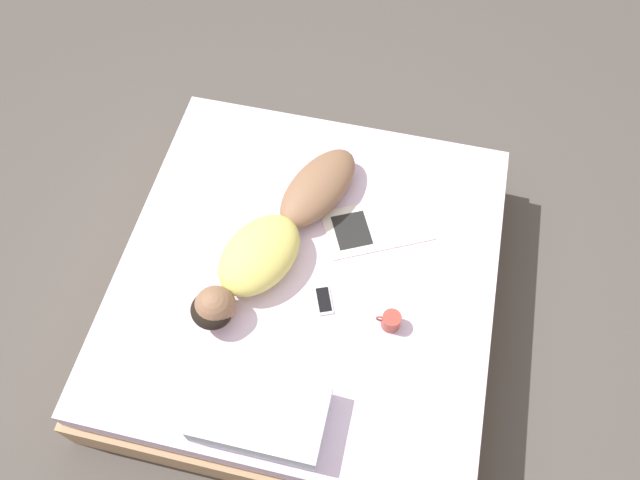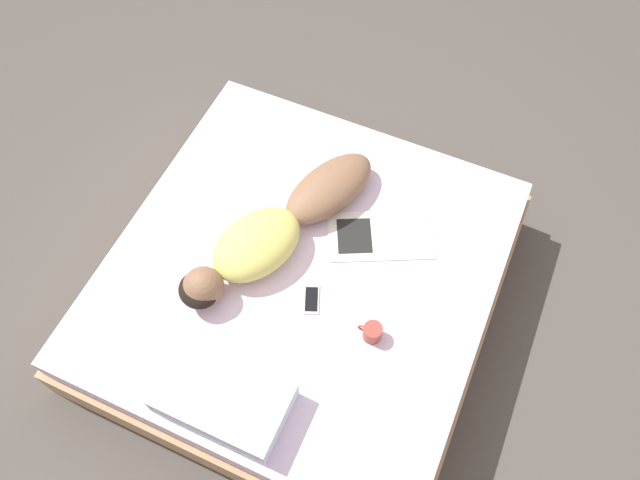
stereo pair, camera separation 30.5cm
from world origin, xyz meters
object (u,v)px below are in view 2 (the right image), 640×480
coffee_mug (372,332)px  cell_phone (311,299)px  open_magazine (379,235)px  person (276,229)px

coffee_mug → cell_phone: size_ratio=0.69×
open_magazine → cell_phone: size_ratio=3.53×
person → open_magazine: size_ratio=2.01×
open_magazine → coffee_mug: bearing=81.3°
cell_phone → open_magazine: bearing=-132.3°
person → cell_phone: 0.40m
person → open_magazine: person is taller
person → coffee_mug: person is taller
person → open_magazine: 0.54m
open_magazine → coffee_mug: size_ratio=5.15×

